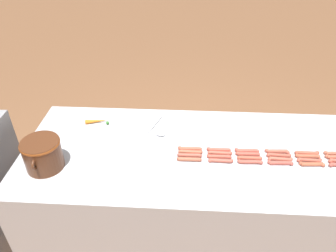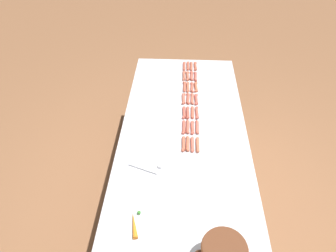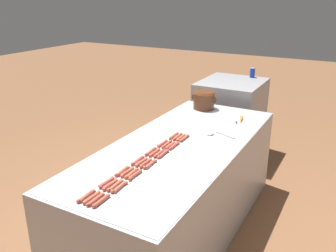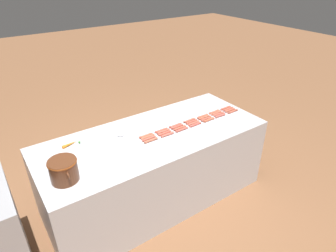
{
  "view_description": "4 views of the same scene",
  "coord_description": "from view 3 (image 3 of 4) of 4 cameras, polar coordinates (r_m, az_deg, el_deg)",
  "views": [
    {
      "loc": [
        -1.64,
        0.14,
        2.21
      ],
      "look_at": [
        0.12,
        0.24,
        0.96
      ],
      "focal_mm": 34.21,
      "sensor_mm": 36.0,
      "label": 1
    },
    {
      "loc": [
        0.04,
        1.73,
        2.49
      ],
      "look_at": [
        0.13,
        -0.08,
        0.89
      ],
      "focal_mm": 32.88,
      "sensor_mm": 36.0,
      "label": 2
    },
    {
      "loc": [
        1.25,
        -2.46,
        2.03
      ],
      "look_at": [
        -0.14,
        0.06,
        0.96
      ],
      "focal_mm": 38.06,
      "sensor_mm": 36.0,
      "label": 3
    },
    {
      "loc": [
        -2.23,
        1.35,
        2.42
      ],
      "look_at": [
        -0.07,
        -0.13,
        0.94
      ],
      "focal_mm": 31.28,
      "sensor_mm": 36.0,
      "label": 4
    }
  ],
  "objects": [
    {
      "name": "hot_dog_26",
      "position": [
        2.92,
        1.02,
        -3.2
      ],
      "size": [
        0.03,
        0.16,
        0.03
      ],
      "color": "#BF503F",
      "rests_on": "griddle_counter"
    },
    {
      "name": "soda_can",
      "position": [
        4.88,
        13.36,
        8.3
      ],
      "size": [
        0.07,
        0.07,
        0.12
      ],
      "color": "#1938B2",
      "rests_on": "back_cabinet"
    },
    {
      "name": "hot_dog_3",
      "position": [
        2.68,
        -4.87,
        -5.54
      ],
      "size": [
        0.03,
        0.16,
        0.03
      ],
      "color": "#BB5043",
      "rests_on": "griddle_counter"
    },
    {
      "name": "hot_dog_21",
      "position": [
        2.22,
        -10.64,
        -11.69
      ],
      "size": [
        0.03,
        0.16,
        0.03
      ],
      "color": "#B9523E",
      "rests_on": "griddle_counter"
    },
    {
      "name": "back_cabinet",
      "position": [
        4.76,
        9.88,
        1.25
      ],
      "size": [
        0.76,
        0.84,
        0.99
      ],
      "primitive_type": "cube",
      "color": "#A0A0A4",
      "rests_on": "ground_plane"
    },
    {
      "name": "hot_dog_14",
      "position": [
        2.24,
        -11.52,
        -11.46
      ],
      "size": [
        0.03,
        0.16,
        0.03
      ],
      "color": "#B3533E",
      "rests_on": "griddle_counter"
    },
    {
      "name": "hot_dog_19",
      "position": [
        2.93,
        0.36,
        -3.1
      ],
      "size": [
        0.03,
        0.16,
        0.03
      ],
      "color": "#BB5642",
      "rests_on": "griddle_counter"
    },
    {
      "name": "hot_dog_8",
      "position": [
        2.38,
        -9.26,
        -9.23
      ],
      "size": [
        0.03,
        0.16,
        0.03
      ],
      "color": "#BD5543",
      "rests_on": "griddle_counter"
    },
    {
      "name": "hot_dog_0",
      "position": [
        2.29,
        -12.96,
        -10.89
      ],
      "size": [
        0.03,
        0.16,
        0.03
      ],
      "color": "#B0533D",
      "rests_on": "griddle_counter"
    },
    {
      "name": "hot_dog_22",
      "position": [
        2.34,
        -7.78,
        -9.67
      ],
      "size": [
        0.03,
        0.16,
        0.03
      ],
      "color": "#B75D46",
      "rests_on": "griddle_counter"
    },
    {
      "name": "hot_dog_6",
      "position": [
        3.12,
        0.93,
        -1.57
      ],
      "size": [
        0.03,
        0.16,
        0.03
      ],
      "color": "#B55D43",
      "rests_on": "griddle_counter"
    },
    {
      "name": "hot_dog_9",
      "position": [
        2.52,
        -6.57,
        -7.34
      ],
      "size": [
        0.03,
        0.16,
        0.03
      ],
      "color": "#B85342",
      "rests_on": "griddle_counter"
    },
    {
      "name": "hot_dog_12",
      "position": [
        2.95,
        -0.19,
        -2.91
      ],
      "size": [
        0.03,
        0.16,
        0.03
      ],
      "color": "#BE5241",
      "rests_on": "griddle_counter"
    },
    {
      "name": "hot_dog_11",
      "position": [
        2.8,
        -2.16,
        -4.26
      ],
      "size": [
        0.03,
        0.16,
        0.03
      ],
      "color": "#BF553E",
      "rests_on": "griddle_counter"
    },
    {
      "name": "bean_pot",
      "position": [
        3.89,
        5.78,
        4.3
      ],
      "size": [
        0.29,
        0.24,
        0.19
      ],
      "color": "#562D19",
      "rests_on": "griddle_counter"
    },
    {
      "name": "hot_dog_25",
      "position": [
        2.77,
        -0.8,
        -4.52
      ],
      "size": [
        0.03,
        0.16,
        0.03
      ],
      "color": "#B75041",
      "rests_on": "griddle_counter"
    },
    {
      "name": "hot_dog_4",
      "position": [
        2.82,
        -2.79,
        -4.09
      ],
      "size": [
        0.03,
        0.16,
        0.03
      ],
      "color": "#B45142",
      "rests_on": "griddle_counter"
    },
    {
      "name": "ground_plane",
      "position": [
        3.43,
        1.66,
        -15.96
      ],
      "size": [
        20.0,
        20.0,
        0.0
      ],
      "primitive_type": "plane",
      "color": "brown"
    },
    {
      "name": "hot_dog_1",
      "position": [
        2.41,
        -9.82,
        -8.88
      ],
      "size": [
        0.03,
        0.16,
        0.03
      ],
      "color": "#B15044",
      "rests_on": "griddle_counter"
    },
    {
      "name": "hot_dog_23",
      "position": [
        2.48,
        -5.23,
        -7.8
      ],
      "size": [
        0.03,
        0.16,
        0.03
      ],
      "color": "#B6523D",
      "rests_on": "griddle_counter"
    },
    {
      "name": "hot_dog_7",
      "position": [
        2.26,
        -12.11,
        -11.14
      ],
      "size": [
        0.03,
        0.16,
        0.03
      ],
      "color": "#BA5842",
      "rests_on": "griddle_counter"
    },
    {
      "name": "hot_dog_18",
      "position": [
        2.79,
        -1.4,
        -4.38
      ],
      "size": [
        0.03,
        0.16,
        0.03
      ],
      "color": "#B44F3F",
      "rests_on": "griddle_counter"
    },
    {
      "name": "hot_dog_20",
      "position": [
        3.08,
        2.07,
        -1.86
      ],
      "size": [
        0.03,
        0.16,
        0.03
      ],
      "color": "#BD5D42",
      "rests_on": "griddle_counter"
    },
    {
      "name": "hot_dog_13",
      "position": [
        3.1,
        1.55,
        -1.71
      ],
      "size": [
        0.03,
        0.16,
        0.03
      ],
      "color": "#B75544",
      "rests_on": "griddle_counter"
    },
    {
      "name": "hot_dog_17",
      "position": [
        2.64,
        -3.61,
        -5.94
      ],
      "size": [
        0.03,
        0.16,
        0.03
      ],
      "color": "#B34F3D",
      "rests_on": "griddle_counter"
    },
    {
      "name": "hot_dog_24",
      "position": [
        2.62,
        -2.85,
        -6.12
      ],
      "size": [
        0.03,
        0.16,
        0.03
      ],
      "color": "#BB5A46",
      "rests_on": "griddle_counter"
    },
    {
      "name": "serving_spoon",
      "position": [
        3.19,
        7.6,
        -1.34
      ],
      "size": [
        0.26,
        0.13,
        0.02
      ],
      "color": "#B7B7BC",
      "rests_on": "griddle_counter"
    },
    {
      "name": "hot_dog_5",
      "position": [
        2.96,
        -0.91,
        -2.81
      ],
      "size": [
        0.03,
        0.16,
        0.03
      ],
      "color": "#BA5646",
      "rests_on": "griddle_counter"
    },
    {
      "name": "hot_dog_10",
      "position": [
        2.65,
        -4.31,
        -5.77
      ],
      "size": [
        0.03,
        0.16,
        0.03
      ],
      "color": "#BC5A46",
      "rests_on": "griddle_counter"
    },
    {
      "name": "hot_dog_16",
      "position": [
        2.5,
        -5.85,
        -7.55
      ],
      "size": [
        0.03,
        0.16,
        0.03
      ],
      "color": "#B75A3F",
      "rests_on": "griddle_counter"
    },
    {
      "name": "hot_dog_15",
      "position": [
        2.37,
        -8.43,
        -9.4
      ],
      "size": [
        0.03,
        0.16,
        0.03
      ],
      "color": "#BA5D45",
      "rests_on": "griddle_counter"
    },
    {
      "name": "hot_dog_2",
      "position": [
        2.54,
        -7.32,
        -7.19
      ],
      "size": [
        0.03,
        0.16,
        0.03
      ],
      "color": "#BD5A3D",
      "rests_on": "griddle_counter"
    },
    {
      "name": "carrot",
      "position": [
        3.57,
        11.57,
        0.96
      ],
      "size": [
        0.07,
        0.18,
        0.03
      ],
      "color": "orange",
      "rests_on": "griddle_counter"
    },
    {
      "name": "hot_dog_27",
      "position": [
        3.07,
        2.67,
        -1.96
      ],
      "size": [
        0.03,
        0.16,
        0.03
      ],
      "color": "#B5563F",
      "rests_on": "griddle_counter"
    },
    {
      "name": "griddle_counter",
      "position": [
        3.2,
        1.74,
        -9.8
      ],
      "size": [
        0.99,
        2.41,
        0.85
      ],
      "color": "#BCBCC1",
      "rests_on": "ground_plane"
    }
  ]
}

